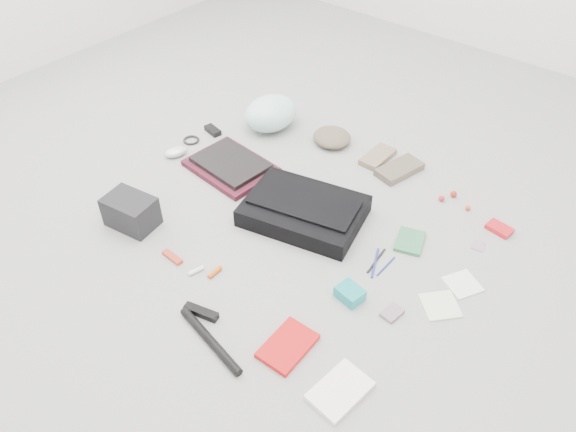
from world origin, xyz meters
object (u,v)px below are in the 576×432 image
Objects in this scene: camera_bag at (131,212)px; book_red at (288,346)px; messenger_bag at (304,211)px; accordion_wallet at (350,293)px; bike_helmet at (271,113)px; laptop at (231,163)px.

book_red is (0.86, -0.06, -0.05)m from camera_bag.
messenger_bag is at bearing 33.17° from camera_bag.
messenger_bag is 5.08× the size of accordion_wallet.
bike_helmet reaches higher than camera_bag.
book_red is at bearing -38.80° from bike_helmet.
messenger_bag is 0.64m from book_red.
laptop is at bearing 159.70° from messenger_bag.
accordion_wallet is (0.03, 0.30, 0.01)m from book_red.
bike_helmet reaches higher than laptop.
camera_bag is (-0.05, -0.52, 0.03)m from laptop.
camera_bag is at bearing 173.54° from book_red.
messenger_bag is 1.49× the size of laptop.
messenger_bag is 0.69m from camera_bag.
bike_helmet is at bearing 131.05° from book_red.
messenger_bag is at bearing 121.49° from book_red.
book_red is 0.30m from accordion_wallet.
messenger_bag reaches higher than book_red.
bike_helmet is (-0.09, 0.38, 0.05)m from laptop.
camera_bag is (-0.51, -0.46, 0.02)m from messenger_bag.
camera_bag is 0.93m from accordion_wallet.
messenger_bag reaches higher than accordion_wallet.
bike_helmet is at bearing 107.87° from laptop.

